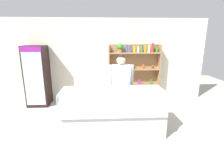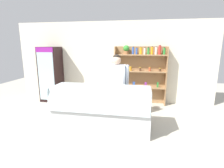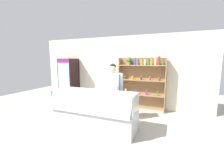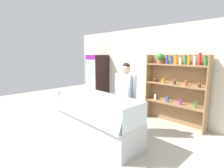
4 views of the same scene
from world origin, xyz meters
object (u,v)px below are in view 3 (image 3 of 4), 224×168
(drinks_fridge, at_px, (69,81))
(shelving_unit, at_px, (141,80))
(deli_display_case, at_px, (94,117))
(shop_clerk, at_px, (112,87))

(drinks_fridge, distance_m, shelving_unit, 3.06)
(deli_display_case, distance_m, shop_clerk, 1.01)
(deli_display_case, bearing_deg, shop_clerk, 69.56)
(drinks_fridge, distance_m, deli_display_case, 2.97)
(shelving_unit, relative_size, deli_display_case, 0.86)
(shelving_unit, distance_m, shop_clerk, 1.49)
(drinks_fridge, relative_size, shelving_unit, 0.97)
(deli_display_case, xyz_separation_m, shop_clerk, (0.26, 0.69, 0.70))
(drinks_fridge, xyz_separation_m, deli_display_case, (2.23, -1.86, -0.62))
(shelving_unit, bearing_deg, deli_display_case, -111.61)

